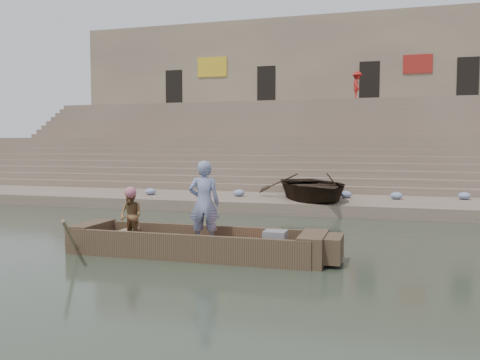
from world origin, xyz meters
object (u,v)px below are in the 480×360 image
at_px(main_rowboat, 195,250).
at_px(standing_man, 204,203).
at_px(rowing_man, 131,216).
at_px(television, 275,240).
at_px(beached_rowboat, 312,186).
at_px(pedestrian, 357,86).

bearing_deg(main_rowboat, standing_man, 22.99).
bearing_deg(rowing_man, main_rowboat, 17.77).
relative_size(main_rowboat, television, 10.87).
relative_size(rowing_man, beached_rowboat, 0.25).
relative_size(main_rowboat, beached_rowboat, 1.07).
distance_m(main_rowboat, beached_rowboat, 8.31).
bearing_deg(main_rowboat, beached_rowboat, 80.43).
height_order(television, beached_rowboat, beached_rowboat).
bearing_deg(rowing_man, television, 17.59).
xyz_separation_m(television, beached_rowboat, (-0.38, 8.16, 0.46)).
xyz_separation_m(standing_man, television, (1.57, -0.08, -0.72)).
height_order(standing_man, pedestrian, pedestrian).
relative_size(rowing_man, pedestrian, 0.64).
bearing_deg(rowing_man, pedestrian, 98.21).
xyz_separation_m(rowing_man, beached_rowboat, (2.91, 8.17, 0.08)).
relative_size(standing_man, pedestrian, 1.00).
relative_size(main_rowboat, pedestrian, 2.72).
relative_size(beached_rowboat, pedestrian, 2.54).
bearing_deg(beached_rowboat, television, -111.62).
bearing_deg(standing_man, television, 164.26).
relative_size(television, beached_rowboat, 0.10).
xyz_separation_m(main_rowboat, television, (1.76, -0.00, 0.31)).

